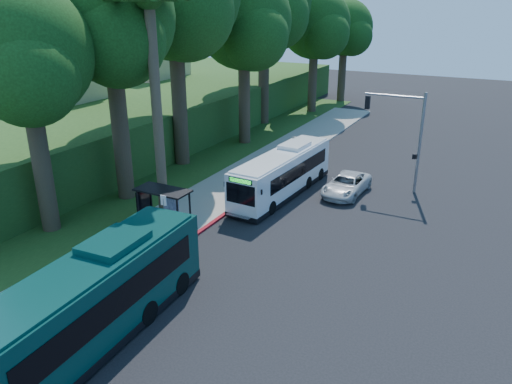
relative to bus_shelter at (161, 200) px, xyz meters
The scene contains 18 objects.
ground 8.00m from the bus_shelter, 21.51° to the left, with size 140.00×140.00×0.00m, color black.
sidewalk 3.35m from the bus_shelter, 90.90° to the left, with size 4.50×70.00×0.12m, color gray.
red_curb 3.07m from the bus_shelter, 26.83° to the right, with size 0.25×30.00×0.13m, color maroon.
grass_verge 9.90m from the bus_shelter, 126.16° to the left, with size 8.00×70.00×0.06m, color #234719.
bus_shelter is the anchor object (origin of this frame).
stop_sign_pole 2.85m from the bus_shelter, 49.08° to the right, with size 0.35×0.06×3.17m.
traffic_signal_pole 17.15m from the bus_shelter, 49.36° to the left, with size 4.10×0.30×7.00m.
palm_tree 10.70m from the bus_shelter, 124.80° to the left, with size 4.20×4.20×14.40m.
hillside_backdrop 26.18m from the bus_shelter, 136.68° to the left, with size 24.00×60.00×8.80m.
tree_0 11.08m from the bus_shelter, 151.08° to the left, with size 8.40×8.00×15.70m.
tree_2 21.25m from the bus_shelter, 103.83° to the left, with size 8.82×8.40×15.12m.
tree_3 29.46m from the bus_shelter, 103.86° to the left, with size 10.08×9.60×17.28m.
tree_4 35.97m from the bus_shelter, 96.78° to the left, with size 8.40×8.00×14.14m.
tree_5 43.55m from the bus_shelter, 94.21° to the left, with size 7.35×7.00×12.86m.
tree_6 10.21m from the bus_shelter, 150.84° to the right, with size 7.56×7.20×13.74m.
white_bus 9.27m from the bus_shelter, 64.77° to the left, with size 2.93×10.92×3.22m.
teal_bus 10.78m from the bus_shelter, 68.08° to the right, with size 3.32×12.75×3.77m.
pickup 13.06m from the bus_shelter, 52.64° to the left, with size 2.29×4.96×1.38m, color silver.
Camera 1 is at (9.89, -24.15, 12.67)m, focal length 35.00 mm.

